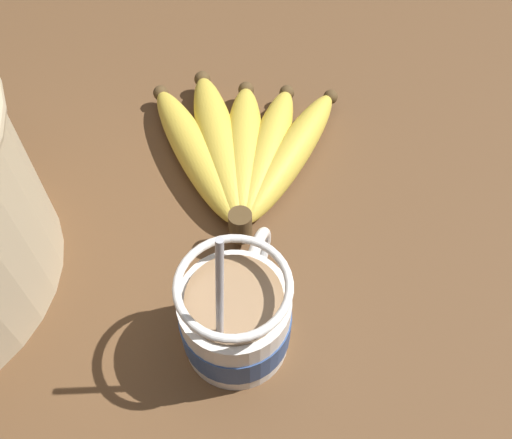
# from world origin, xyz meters

# --- Properties ---
(table) EXTENTS (1.09, 1.09, 0.03)m
(table) POSITION_xyz_m (0.00, 0.00, 0.01)
(table) COLOR brown
(table) RESTS_ON ground
(coffee_mug) EXTENTS (0.12, 0.08, 0.17)m
(coffee_mug) POSITION_xyz_m (-0.05, -0.01, 0.07)
(coffee_mug) COLOR white
(coffee_mug) RESTS_ON table
(banana_bunch) EXTENTS (0.20, 0.20, 0.04)m
(banana_bunch) POSITION_xyz_m (0.13, 0.05, 0.04)
(banana_bunch) COLOR #4C381E
(banana_bunch) RESTS_ON table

